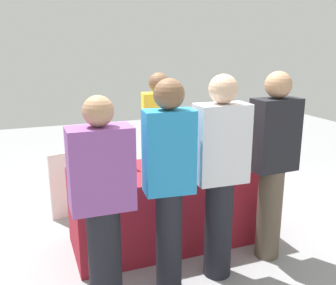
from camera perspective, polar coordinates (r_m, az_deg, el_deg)
ground_plane at (r=3.88m, az=0.00°, el=-14.36°), size 12.00×12.00×0.00m
tasting_table at (r=3.71m, az=0.00°, el=-9.33°), size 1.80×0.75×0.74m
wine_bottle_0 at (r=3.51m, az=-12.23°, el=-2.73°), size 0.07×0.07×0.31m
wine_bottle_1 at (r=3.50m, az=-7.49°, el=-2.38°), size 0.08×0.08×0.32m
wine_bottle_2 at (r=3.55m, az=-5.96°, el=-2.07°), size 0.07×0.07×0.33m
wine_bottle_3 at (r=3.61m, az=-2.74°, el=-1.68°), size 0.07×0.07×0.33m
wine_bottle_4 at (r=3.64m, az=-0.41°, el=-1.79°), size 0.07×0.07×0.30m
wine_bottle_5 at (r=3.80m, az=3.16°, el=-0.94°), size 0.07×0.07×0.33m
wine_bottle_6 at (r=3.98m, az=8.30°, el=-0.35°), size 0.07×0.07×0.33m
wine_glass_0 at (r=3.33m, az=-6.41°, el=-3.44°), size 0.07×0.07×0.15m
wine_glass_1 at (r=3.40m, az=-1.52°, el=-3.20°), size 0.07×0.07×0.13m
wine_glass_2 at (r=3.47m, az=1.83°, el=-2.87°), size 0.07×0.07×0.13m
wine_glass_3 at (r=3.48m, az=3.37°, el=-2.80°), size 0.07×0.07×0.14m
wine_glass_4 at (r=3.59m, az=7.09°, el=-2.19°), size 0.07×0.07×0.15m
server_pouring at (r=4.15m, az=-1.35°, el=0.56°), size 0.38×0.24×1.59m
guest_0 at (r=2.70m, az=-9.79°, el=-8.52°), size 0.44×0.24×1.56m
guest_1 at (r=2.80m, az=0.14°, el=-5.64°), size 0.38×0.24×1.65m
guest_2 at (r=3.03m, az=7.82°, el=-4.39°), size 0.42×0.24×1.66m
guest_3 at (r=3.39m, az=15.41°, el=-2.61°), size 0.40×0.23×1.66m
menu_board at (r=4.38m, az=-14.07°, el=-6.01°), size 0.50×0.15×0.74m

